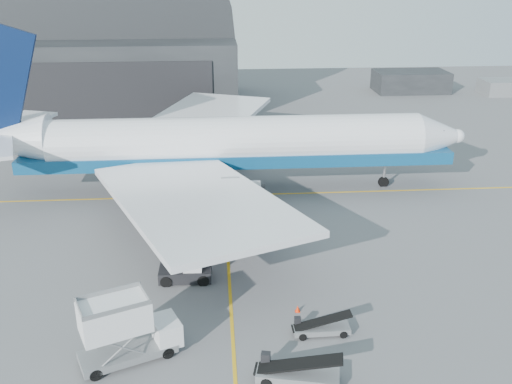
{
  "coord_description": "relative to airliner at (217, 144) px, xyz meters",
  "views": [
    {
      "loc": [
        -0.82,
        -37.93,
        23.68
      ],
      "look_at": [
        2.72,
        9.61,
        4.5
      ],
      "focal_mm": 40.0,
      "sensor_mm": 36.0,
      "label": 1
    }
  ],
  "objects": [
    {
      "name": "belt_loader_a",
      "position": [
        4.4,
        -31.77,
        -4.81
      ],
      "size": [
        5.44,
        2.75,
        2.03
      ],
      "rotation": [
        0.0,
        0.0,
        -0.22
      ],
      "color": "slate",
      "rests_on": "ground"
    },
    {
      "name": "catering_truck",
      "position": [
        -6.15,
        -28.87,
        -3.21
      ],
      "size": [
        6.82,
        4.66,
        4.41
      ],
      "rotation": [
        0.0,
        0.0,
        0.4
      ],
      "color": "slate",
      "rests_on": "ground"
    },
    {
      "name": "ground",
      "position": [
        0.67,
        -21.49,
        -5.44
      ],
      "size": [
        200.0,
        200.0,
        0.0
      ],
      "primitive_type": "plane",
      "color": "#565659",
      "rests_on": "ground"
    },
    {
      "name": "belt_loader_b",
      "position": [
        6.72,
        -27.09,
        -4.96
      ],
      "size": [
        4.13,
        1.52,
        1.57
      ],
      "rotation": [
        0.0,
        0.0,
        0.02
      ],
      "color": "slate",
      "rests_on": "ground"
    },
    {
      "name": "airliner",
      "position": [
        0.0,
        0.0,
        0.0
      ],
      "size": [
        55.4,
        53.72,
        19.44
      ],
      "color": "white",
      "rests_on": "ground"
    },
    {
      "name": "distant_bldg_b",
      "position": [
        55.67,
        46.51,
        -5.44
      ],
      "size": [
        8.0,
        6.0,
        2.8
      ],
      "primitive_type": "cube",
      "color": "slate",
      "rests_on": "ground"
    },
    {
      "name": "traffic_cone",
      "position": [
        5.52,
        -24.34,
        -5.2
      ],
      "size": [
        0.35,
        0.35,
        0.51
      ],
      "color": "red",
      "rests_on": "ground"
    },
    {
      "name": "distant_bldg_a",
      "position": [
        38.67,
        50.51,
        -5.44
      ],
      "size": [
        14.0,
        8.0,
        4.0
      ],
      "primitive_type": "cube",
      "color": "black",
      "rests_on": "ground"
    },
    {
      "name": "hangar",
      "position": [
        -21.33,
        43.46,
        4.1
      ],
      "size": [
        50.0,
        28.3,
        28.0
      ],
      "color": "black",
      "rests_on": "ground"
    },
    {
      "name": "taxi_lines",
      "position": [
        0.67,
        -8.82,
        -5.43
      ],
      "size": [
        80.0,
        42.12,
        0.02
      ],
      "color": "gold",
      "rests_on": "ground"
    },
    {
      "name": "pushback_tug",
      "position": [
        -2.7,
        -19.06,
        -4.72
      ],
      "size": [
        4.21,
        2.52,
        1.92
      ],
      "rotation": [
        0.0,
        0.0,
        -0.02
      ],
      "color": "black",
      "rests_on": "ground"
    }
  ]
}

